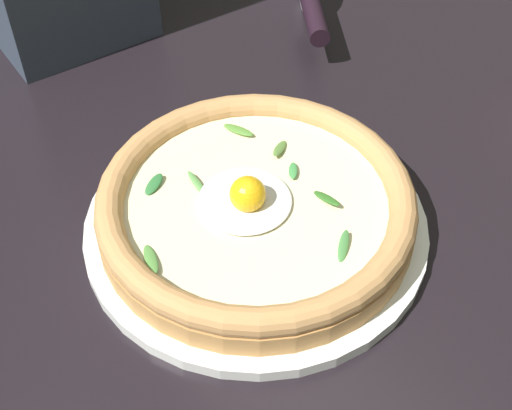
{
  "coord_description": "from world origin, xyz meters",
  "views": [
    {
      "loc": [
        -0.3,
        0.27,
        0.47
      ],
      "look_at": [
        0.03,
        0.04,
        0.03
      ],
      "focal_mm": 49.73,
      "sensor_mm": 36.0,
      "label": 1
    }
  ],
  "objects": [
    {
      "name": "ground_plane",
      "position": [
        0.0,
        0.0,
        -0.01
      ],
      "size": [
        2.4,
        2.4,
        0.03
      ],
      "primitive_type": "cube",
      "color": "black",
      "rests_on": "ground"
    },
    {
      "name": "pizza_cutter",
      "position": [
        0.25,
        -0.19,
        0.04
      ],
      "size": [
        0.15,
        0.09,
        0.08
      ],
      "color": "silver",
      "rests_on": "ground"
    },
    {
      "name": "pizza_plate",
      "position": [
        0.03,
        0.04,
        0.01
      ],
      "size": [
        0.3,
        0.3,
        0.01
      ],
      "primitive_type": "cylinder",
      "color": "white",
      "rests_on": "ground"
    },
    {
      "name": "pizza",
      "position": [
        0.03,
        0.04,
        0.03
      ],
      "size": [
        0.27,
        0.27,
        0.06
      ],
      "color": "tan",
      "rests_on": "pizza_plate"
    }
  ]
}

